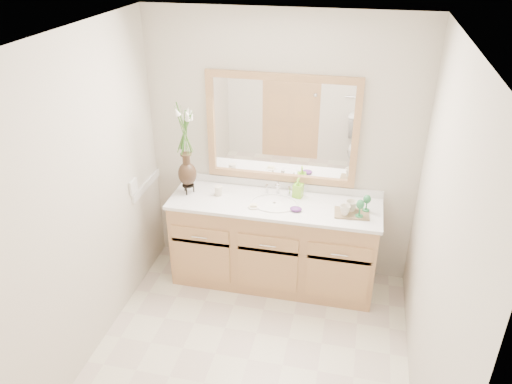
% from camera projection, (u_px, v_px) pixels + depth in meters
% --- Properties ---
extents(floor, '(2.60, 2.60, 0.00)m').
position_uv_depth(floor, '(248.00, 359.00, 3.84)').
color(floor, silver).
rests_on(floor, ground).
extents(ceiling, '(2.40, 2.60, 0.02)m').
position_uv_depth(ceiling, '(245.00, 40.00, 2.71)').
color(ceiling, white).
rests_on(ceiling, wall_back).
extents(wall_back, '(2.40, 0.02, 2.40)m').
position_uv_depth(wall_back, '(281.00, 150.00, 4.39)').
color(wall_back, beige).
rests_on(wall_back, floor).
extents(wall_front, '(2.40, 0.02, 2.40)m').
position_uv_depth(wall_front, '(177.00, 384.00, 2.15)').
color(wall_front, beige).
rests_on(wall_front, floor).
extents(wall_left, '(0.02, 2.60, 2.40)m').
position_uv_depth(wall_left, '(81.00, 208.00, 3.50)').
color(wall_left, beige).
rests_on(wall_left, floor).
extents(wall_right, '(0.02, 2.60, 2.40)m').
position_uv_depth(wall_right, '(438.00, 250.00, 3.04)').
color(wall_right, beige).
rests_on(wall_right, floor).
extents(vanity, '(1.80, 0.55, 0.80)m').
position_uv_depth(vanity, '(274.00, 244.00, 4.52)').
color(vanity, tan).
rests_on(vanity, floor).
extents(counter, '(1.84, 0.57, 0.03)m').
position_uv_depth(counter, '(275.00, 204.00, 4.33)').
color(counter, white).
rests_on(counter, vanity).
extents(sink, '(0.38, 0.34, 0.23)m').
position_uv_depth(sink, '(274.00, 209.00, 4.33)').
color(sink, white).
rests_on(sink, counter).
extents(mirror, '(1.32, 0.04, 0.97)m').
position_uv_depth(mirror, '(281.00, 129.00, 4.28)').
color(mirror, white).
rests_on(mirror, wall_back).
extents(switch_plate, '(0.02, 0.12, 0.12)m').
position_uv_depth(switch_plate, '(133.00, 186.00, 4.26)').
color(switch_plate, white).
rests_on(switch_plate, wall_left).
extents(flower_vase, '(0.19, 0.19, 0.79)m').
position_uv_depth(flower_vase, '(185.00, 137.00, 4.23)').
color(flower_vase, black).
rests_on(flower_vase, counter).
extents(tumbler, '(0.07, 0.07, 0.09)m').
position_uv_depth(tumbler, '(218.00, 191.00, 4.42)').
color(tumbler, beige).
rests_on(tumbler, counter).
extents(soap_dish, '(0.09, 0.09, 0.03)m').
position_uv_depth(soap_dish, '(254.00, 207.00, 4.24)').
color(soap_dish, beige).
rests_on(soap_dish, counter).
extents(soap_bottle, '(0.09, 0.09, 0.16)m').
position_uv_depth(soap_bottle, '(298.00, 189.00, 4.37)').
color(soap_bottle, '#81CA2F').
rests_on(soap_bottle, counter).
extents(purple_dish, '(0.11, 0.10, 0.04)m').
position_uv_depth(purple_dish, '(296.00, 209.00, 4.18)').
color(purple_dish, '#57256F').
rests_on(purple_dish, counter).
extents(tray, '(0.30, 0.21, 0.01)m').
position_uv_depth(tray, '(352.00, 213.00, 4.14)').
color(tray, brown).
rests_on(tray, counter).
extents(mug_left, '(0.09, 0.09, 0.09)m').
position_uv_depth(mug_left, '(345.00, 210.00, 4.09)').
color(mug_left, beige).
rests_on(mug_left, tray).
extents(mug_right, '(0.11, 0.11, 0.10)m').
position_uv_depth(mug_right, '(352.00, 205.00, 4.15)').
color(mug_right, beige).
rests_on(mug_right, tray).
extents(goblet_front, '(0.07, 0.07, 0.15)m').
position_uv_depth(goblet_front, '(360.00, 205.00, 4.04)').
color(goblet_front, '#26733F').
rests_on(goblet_front, tray).
extents(goblet_back, '(0.06, 0.06, 0.15)m').
position_uv_depth(goblet_back, '(367.00, 200.00, 4.13)').
color(goblet_back, '#26733F').
rests_on(goblet_back, tray).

